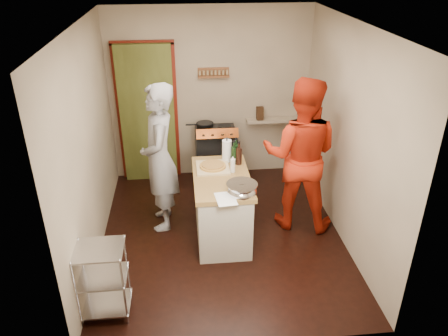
{
  "coord_description": "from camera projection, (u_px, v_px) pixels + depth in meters",
  "views": [
    {
      "loc": [
        -0.44,
        -4.58,
        3.32
      ],
      "look_at": [
        0.03,
        0.0,
        0.96
      ],
      "focal_mm": 35.0,
      "sensor_mm": 36.0,
      "label": 1
    }
  ],
  "objects": [
    {
      "name": "floor",
      "position": [
        222.0,
        234.0,
        5.61
      ],
      "size": [
        3.5,
        3.5,
        0.0
      ],
      "primitive_type": "plane",
      "color": "black",
      "rests_on": "ground"
    },
    {
      "name": "ceiling",
      "position": [
        221.0,
        23.0,
        4.42
      ],
      "size": [
        3.0,
        3.5,
        0.02
      ],
      "primitive_type": "cube",
      "color": "white",
      "rests_on": "back_wall"
    },
    {
      "name": "stove",
      "position": [
        216.0,
        155.0,
        6.67
      ],
      "size": [
        0.6,
        0.63,
        1.0
      ],
      "color": "black",
      "rests_on": "ground"
    },
    {
      "name": "wire_shelving",
      "position": [
        102.0,
        278.0,
        4.23
      ],
      "size": [
        0.48,
        0.4,
        0.8
      ],
      "color": "silver",
      "rests_on": "ground"
    },
    {
      "name": "back_wall",
      "position": [
        168.0,
        107.0,
        6.61
      ],
      "size": [
        3.0,
        0.44,
        2.6
      ],
      "color": "tan",
      "rests_on": "ground"
    },
    {
      "name": "right_wall",
      "position": [
        348.0,
        137.0,
        5.15
      ],
      "size": [
        0.04,
        3.5,
        2.6
      ],
      "primitive_type": "cube",
      "color": "tan",
      "rests_on": "ground"
    },
    {
      "name": "person_stripe",
      "position": [
        160.0,
        158.0,
        5.42
      ],
      "size": [
        0.48,
        0.71,
        1.91
      ],
      "primitive_type": "imported",
      "rotation": [
        0.0,
        0.0,
        -1.53
      ],
      "color": "#AFAFB4",
      "rests_on": "ground"
    },
    {
      "name": "person_red",
      "position": [
        300.0,
        155.0,
        5.42
      ],
      "size": [
        1.16,
        1.03,
        1.98
      ],
      "primitive_type": "imported",
      "rotation": [
        0.0,
        0.0,
        2.8
      ],
      "color": "#AD210B",
      "rests_on": "ground"
    },
    {
      "name": "island",
      "position": [
        222.0,
        205.0,
        5.38
      ],
      "size": [
        0.7,
        1.26,
        1.17
      ],
      "color": "#BEB7A2",
      "rests_on": "ground"
    },
    {
      "name": "left_wall",
      "position": [
        88.0,
        147.0,
        4.88
      ],
      "size": [
        0.04,
        3.5,
        2.6
      ],
      "primitive_type": "cube",
      "color": "tan",
      "rests_on": "ground"
    }
  ]
}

